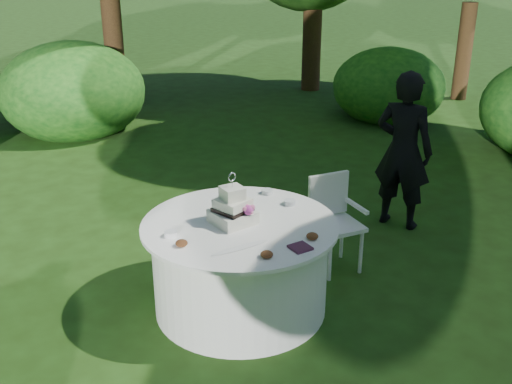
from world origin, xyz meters
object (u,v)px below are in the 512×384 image
(guest, at_px, (403,151))
(table, at_px, (240,266))
(napkins, at_px, (300,247))
(chair, at_px, (333,215))
(cake, at_px, (233,209))

(guest, height_order, table, guest)
(napkins, xyz_separation_m, chair, (0.94, 0.77, -0.26))
(guest, xyz_separation_m, table, (-2.26, -0.51, -0.44))
(napkins, height_order, cake, cake)
(guest, bearing_deg, chair, 80.25)
(guest, distance_m, chair, 1.27)
(napkins, xyz_separation_m, guest, (2.11, 1.11, 0.05))
(napkins, bearing_deg, guest, 27.77)
(napkins, relative_size, cake, 0.33)
(guest, distance_m, cake, 2.35)
(table, bearing_deg, guest, 12.67)
(napkins, height_order, chair, chair)
(chair, bearing_deg, table, -171.34)
(table, height_order, cake, cake)
(napkins, relative_size, table, 0.09)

